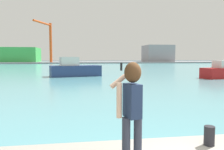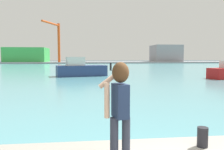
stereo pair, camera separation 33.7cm
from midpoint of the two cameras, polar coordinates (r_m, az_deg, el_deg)
name	(u,v)px [view 1 (the left image)]	position (r m, az deg, el deg)	size (l,w,h in m)	color
ground_plane	(88,67)	(52.75, -6.45, 1.96)	(220.00, 220.00, 0.00)	#334751
harbor_water	(88,67)	(54.75, -6.52, 2.07)	(140.00, 100.00, 0.02)	#599EA8
far_shore_dock	(84,62)	(94.71, -7.33, 3.26)	(140.00, 20.00, 0.51)	gray
person_photographer	(131,103)	(3.68, 2.42, -7.17)	(0.53, 0.54, 1.74)	#2D3342
harbor_bollard	(209,136)	(5.06, 22.05, -14.36)	(0.21, 0.21, 0.40)	black
boat_moored	(74,69)	(28.17, -10.02, 1.49)	(6.57, 3.80, 2.42)	navy
warehouse_left	(18,55)	(98.82, -23.19, 4.82)	(16.23, 12.65, 5.82)	green
warehouse_right	(158,53)	(101.79, 11.59, 5.47)	(11.87, 11.16, 7.23)	gray
port_crane	(49,38)	(87.79, -16.20, 9.29)	(4.87, 11.77, 14.95)	#D84C19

